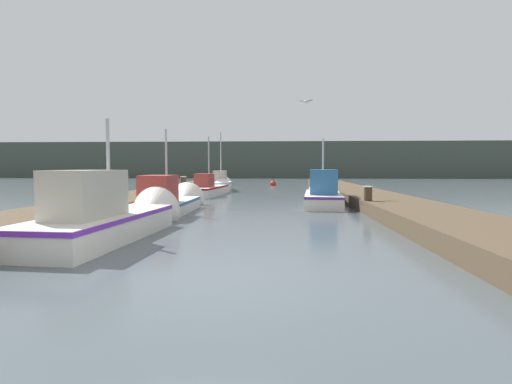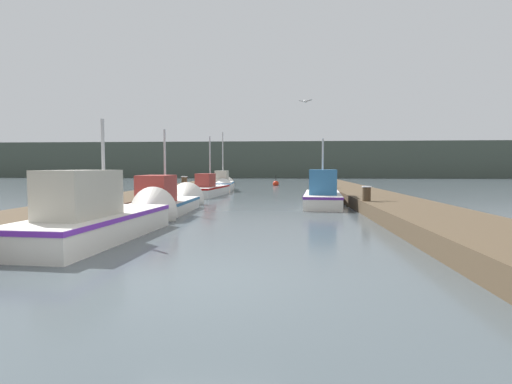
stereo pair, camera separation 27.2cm
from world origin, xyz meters
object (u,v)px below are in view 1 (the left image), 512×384
(mooring_piling_2, at_px, (368,200))
(seagull_lead, at_px, (306,101))
(fishing_boat_3, at_px, (210,189))
(fishing_boat_0, at_px, (112,217))
(mooring_piling_1, at_px, (217,180))
(fishing_boat_2, at_px, (323,194))
(mooring_piling_0, at_px, (183,187))
(channel_buoy, at_px, (273,184))
(fishing_boat_1, at_px, (171,202))
(fishing_boat_4, at_px, (221,184))
(mooring_piling_3, at_px, (330,187))

(mooring_piling_2, distance_m, seagull_lead, 5.05)
(fishing_boat_3, height_order, seagull_lead, seagull_lead)
(fishing_boat_0, bearing_deg, fishing_boat_3, 94.53)
(fishing_boat_0, bearing_deg, mooring_piling_1, 96.62)
(fishing_boat_2, xyz_separation_m, mooring_piling_0, (-7.29, 3.82, 0.10))
(mooring_piling_0, distance_m, channel_buoy, 15.83)
(fishing_boat_1, xyz_separation_m, fishing_boat_2, (6.12, 3.08, 0.13))
(fishing_boat_4, bearing_deg, fishing_boat_3, -93.15)
(mooring_piling_0, height_order, mooring_piling_1, mooring_piling_1)
(fishing_boat_0, bearing_deg, mooring_piling_0, 99.87)
(fishing_boat_3, bearing_deg, fishing_boat_0, -84.70)
(fishing_boat_2, distance_m, fishing_boat_4, 12.50)
(fishing_boat_0, height_order, mooring_piling_3, fishing_boat_0)
(fishing_boat_4, distance_m, seagull_lead, 13.73)
(channel_buoy, bearing_deg, fishing_boat_4, -114.66)
(mooring_piling_1, height_order, channel_buoy, mooring_piling_1)
(fishing_boat_1, bearing_deg, mooring_piling_0, 99.63)
(fishing_boat_0, distance_m, fishing_boat_4, 19.54)
(mooring_piling_0, xyz_separation_m, seagull_lead, (6.44, -4.97, 3.84))
(mooring_piling_1, bearing_deg, fishing_boat_3, -83.93)
(mooring_piling_3, xyz_separation_m, seagull_lead, (-1.90, -6.82, 3.93))
(fishing_boat_1, xyz_separation_m, mooring_piling_2, (7.36, -0.45, 0.14))
(mooring_piling_3, bearing_deg, fishing_boat_2, -100.46)
(fishing_boat_1, xyz_separation_m, mooring_piling_3, (7.16, 8.76, 0.15))
(fishing_boat_1, relative_size, mooring_piling_2, 6.15)
(fishing_boat_2, bearing_deg, channel_buoy, 102.49)
(fishing_boat_1, relative_size, fishing_boat_3, 0.99)
(fishing_boat_2, relative_size, mooring_piling_2, 6.06)
(fishing_boat_4, distance_m, mooring_piling_3, 8.90)
(fishing_boat_0, relative_size, fishing_boat_2, 0.97)
(fishing_boat_3, distance_m, mooring_piling_1, 8.55)
(fishing_boat_2, bearing_deg, mooring_piling_3, 84.52)
(fishing_boat_1, relative_size, fishing_boat_2, 1.02)
(fishing_boat_0, relative_size, seagull_lead, 10.74)
(mooring_piling_1, xyz_separation_m, mooring_piling_2, (8.28, -17.99, -0.12))
(fishing_boat_2, height_order, mooring_piling_0, fishing_boat_2)
(fishing_boat_4, relative_size, seagull_lead, 9.56)
(fishing_boat_4, bearing_deg, seagull_lead, -69.78)
(fishing_boat_0, height_order, seagull_lead, seagull_lead)
(fishing_boat_3, distance_m, mooring_piling_3, 7.19)
(fishing_boat_1, relative_size, seagull_lead, 11.23)
(mooring_piling_1, height_order, mooring_piling_3, mooring_piling_1)
(fishing_boat_0, height_order, fishing_boat_2, fishing_boat_2)
(mooring_piling_1, relative_size, mooring_piling_2, 1.24)
(fishing_boat_2, distance_m, mooring_piling_2, 3.74)
(fishing_boat_1, bearing_deg, seagull_lead, 20.19)
(fishing_boat_3, xyz_separation_m, fishing_boat_4, (-0.05, 4.91, 0.07))
(fishing_boat_2, xyz_separation_m, fishing_boat_4, (-6.18, 10.87, -0.03))
(mooring_piling_1, bearing_deg, mooring_piling_2, -65.29)
(mooring_piling_0, relative_size, seagull_lead, 2.14)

